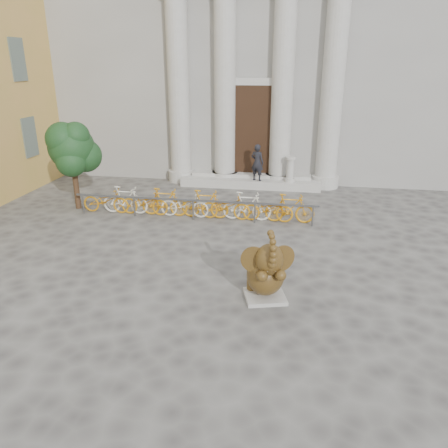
% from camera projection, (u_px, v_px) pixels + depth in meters
% --- Properties ---
extents(ground, '(80.00, 80.00, 0.00)m').
position_uv_depth(ground, '(208.00, 290.00, 10.46)').
color(ground, '#474442').
rests_on(ground, ground).
extents(classical_building, '(22.00, 10.70, 12.00)m').
position_uv_depth(classical_building, '(264.00, 43.00, 22.15)').
color(classical_building, gray).
rests_on(classical_building, ground).
extents(entrance_steps, '(6.00, 1.20, 0.36)m').
position_uv_depth(entrance_steps, '(250.00, 182.00, 19.08)').
color(entrance_steps, '#A8A59E').
rests_on(entrance_steps, ground).
extents(elephant_statue, '(1.19, 1.43, 1.81)m').
position_uv_depth(elephant_statue, '(266.00, 273.00, 9.85)').
color(elephant_statue, '#A8A59E').
rests_on(elephant_statue, ground).
extents(bike_rack, '(8.48, 0.53, 1.00)m').
position_uv_depth(bike_rack, '(194.00, 203.00, 15.17)').
color(bike_rack, slate).
rests_on(bike_rack, ground).
extents(tree, '(1.84, 1.68, 3.19)m').
position_uv_depth(tree, '(72.00, 149.00, 15.47)').
color(tree, '#332114').
rests_on(tree, ground).
extents(pedestrian, '(0.66, 0.56, 1.56)m').
position_uv_depth(pedestrian, '(257.00, 162.00, 18.37)').
color(pedestrian, black).
rests_on(pedestrian, entrance_steps).
extents(balustrade_post, '(0.43, 0.43, 1.06)m').
position_uv_depth(balustrade_post, '(290.00, 170.00, 18.31)').
color(balustrade_post, '#A8A59E').
rests_on(balustrade_post, entrance_steps).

